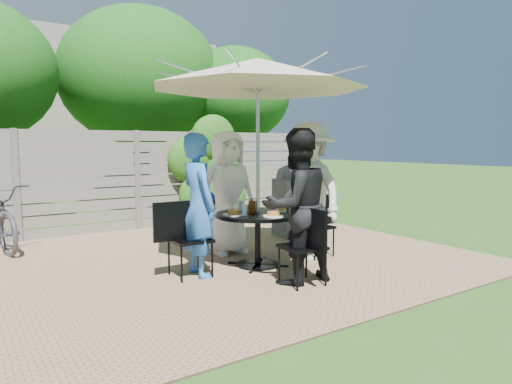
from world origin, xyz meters
TOP-DOWN VIEW (x-y plane):
  - backyard_envelope at (0.09, 10.29)m, footprint 60.00×60.00m
  - patio_table at (0.41, -0.39)m, footprint 1.12×1.12m
  - umbrella at (0.41, -0.39)m, footprint 2.86×2.86m
  - chair_back at (0.45, 0.57)m, footprint 0.43×0.62m
  - person_back at (0.44, 0.44)m, footprint 0.90×0.60m
  - chair_left at (-0.55, -0.35)m, footprint 0.68×0.46m
  - person_left at (-0.42, -0.36)m, footprint 0.44×0.65m
  - chair_front at (0.37, -1.35)m, footprint 0.47×0.67m
  - person_front at (0.38, -1.22)m, footprint 0.89×0.71m
  - chair_right at (1.37, -0.43)m, footprint 0.65×0.45m
  - person_right at (1.24, -0.42)m, footprint 0.75×1.25m
  - plate_back at (0.42, -0.03)m, footprint 0.26×0.26m
  - plate_left at (0.05, -0.38)m, footprint 0.26×0.26m
  - plate_front at (0.40, -0.75)m, footprint 0.26×0.26m
  - plate_right at (0.77, -0.40)m, footprint 0.26×0.26m
  - glass_back at (0.32, -0.13)m, footprint 0.07×0.07m
  - glass_left at (0.15, -0.48)m, footprint 0.07×0.07m
  - glass_front at (0.50, -0.65)m, footprint 0.07×0.07m
  - glass_right at (0.67, -0.30)m, footprint 0.07×0.07m
  - syrup_jug at (0.35, -0.34)m, footprint 0.09×0.09m
  - coffee_cup at (0.52, -0.17)m, footprint 0.08×0.08m
  - bbq_grill at (2.03, 0.86)m, footprint 0.70×0.57m

SIDE VIEW (x-z plane):
  - chair_back at x=0.45m, z-range -0.17..0.68m
  - chair_right at x=1.37m, z-range -0.18..0.71m
  - chair_front at x=0.37m, z-range -0.18..0.73m
  - chair_left at x=-0.55m, z-range -0.19..0.75m
  - patio_table at x=0.41m, z-range 0.14..0.85m
  - bbq_grill at x=2.03m, z-range -0.06..1.28m
  - plate_back at x=0.42m, z-range 0.70..0.77m
  - plate_left at x=0.05m, z-range 0.70..0.77m
  - plate_front at x=0.40m, z-range 0.70..0.77m
  - plate_right at x=0.77m, z-range 0.70..0.77m
  - coffee_cup at x=0.52m, z-range 0.71..0.83m
  - glass_back at x=0.32m, z-range 0.71..0.85m
  - glass_left at x=0.15m, z-range 0.71..0.85m
  - glass_front at x=0.50m, z-range 0.71..0.85m
  - glass_right at x=0.67m, z-range 0.71..0.85m
  - syrup_jug at x=0.35m, z-range 0.71..0.87m
  - person_left at x=-0.42m, z-range 0.00..1.73m
  - person_front at x=0.38m, z-range 0.00..1.78m
  - person_back at x=0.44m, z-range 0.00..1.79m
  - person_right at x=1.24m, z-range 0.00..1.89m
  - umbrella at x=0.41m, z-range 1.14..3.81m
  - backyard_envelope at x=0.09m, z-range 0.11..5.11m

